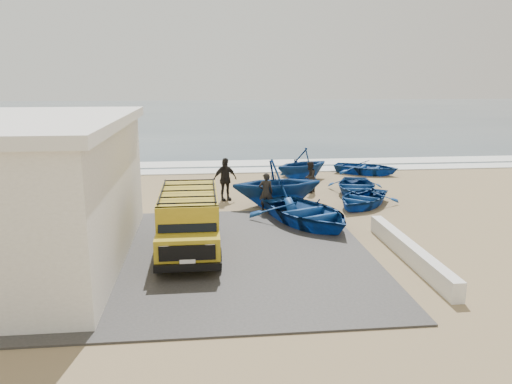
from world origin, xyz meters
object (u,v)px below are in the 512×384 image
boat_mid_left (277,183)px  fisherman_back (225,179)px  boat_mid_right (356,187)px  parapet (409,252)px  van (189,220)px  fisherman_middle (310,177)px  fisherman_front (266,192)px  boat_near_left (306,212)px  boat_far_right (366,168)px  boat_near_right (362,198)px  boat_far_left (302,164)px

boat_mid_left → fisherman_back: bearing=52.4°
boat_mid_right → fisherman_back: (-6.13, -0.43, 0.58)m
parapet → van: bearing=167.7°
boat_mid_right → fisherman_middle: 2.19m
van → boat_mid_left: (3.57, 5.35, -0.05)m
van → fisherman_front: 5.47m
boat_mid_left → fisherman_front: (-0.58, -0.78, -0.21)m
boat_mid_right → boat_near_left: bearing=-111.6°
parapet → fisherman_back: 9.59m
boat_far_right → boat_near_right: bearing=-168.9°
parapet → fisherman_front: 7.02m
fisherman_front → boat_mid_right: bearing=-150.8°
boat_mid_right → fisherman_front: size_ratio=2.30×
fisherman_front → fisherman_middle: bearing=-128.2°
van → boat_mid_right: size_ratio=1.25×
parapet → boat_far_right: (3.05, 13.35, 0.09)m
boat_mid_left → fisherman_middle: 2.98m
fisherman_front → boat_near_right: bearing=-174.3°
boat_mid_left → parapet: bearing=-163.1°
boat_near_right → fisherman_front: size_ratio=2.15×
boat_near_left → boat_far_right: (5.38, 9.34, -0.10)m
parapet → boat_mid_left: boat_mid_left is taller
boat_mid_left → boat_far_right: (6.06, 6.56, -0.64)m
fisherman_front → boat_near_left: bearing=122.8°
boat_far_left → fisherman_front: 6.62m
parapet → boat_mid_right: size_ratio=1.63×
van → boat_far_right: (9.63, 11.91, -0.69)m
boat_near_right → boat_far_right: (2.47, 6.97, 0.01)m
parapet → boat_mid_right: bearing=83.6°
boat_mid_left → fisherman_front: size_ratio=2.39×
boat_mid_right → fisherman_front: 5.20m
fisherman_front → fisherman_middle: size_ratio=1.06×
boat_far_left → parapet: bearing=-25.8°
boat_mid_right → boat_far_right: boat_mid_right is taller
boat_near_left → fisherman_back: size_ratio=2.37×
boat_far_left → boat_far_right: bearing=78.0°
boat_near_left → fisherman_back: fisherman_back is taller
van → boat_far_left: 12.05m
fisherman_back → boat_mid_left: bearing=-53.0°
boat_near_right → fisherman_back: fisherman_back is taller
van → boat_near_left: (4.25, 2.56, -0.59)m
boat_near_left → fisherman_front: (-1.26, 2.01, 0.33)m
boat_far_left → fisherman_back: size_ratio=1.71×
boat_near_left → boat_near_right: size_ratio=1.32×
boat_near_left → fisherman_middle: 5.22m
boat_near_right → boat_mid_right: size_ratio=0.93×
boat_near_left → fisherman_front: size_ratio=2.83×
parapet → boat_mid_right: (0.96, 8.49, 0.11)m
boat_mid_left → boat_far_left: bearing=-28.9°
parapet → boat_far_left: bearing=94.3°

